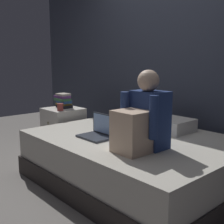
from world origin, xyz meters
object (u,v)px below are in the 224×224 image
person_sitting (143,120)px  mug (60,107)px  bed (134,160)px  laptop (99,132)px  pillow (165,123)px  book_stack (63,101)px  nightstand (64,130)px

person_sitting → mug: person_sitting is taller
bed → laptop: 0.45m
bed → person_sitting: (0.33, -0.25, 0.49)m
laptop → mug: 1.00m
bed → person_sitting: size_ratio=3.05×
pillow → mug: bearing=-155.1°
person_sitting → book_stack: (-1.67, 0.29, -0.05)m
nightstand → person_sitting: (1.63, -0.26, 0.43)m
pillow → bed: bearing=-93.1°
laptop → pillow: 0.77m
laptop → bed: bearing=55.4°
person_sitting → laptop: size_ratio=2.05×
pillow → nightstand: bearing=-161.8°
bed → pillow: bearing=86.9°
laptop → book_stack: book_stack is taller
pillow → person_sitting: bearing=-66.1°
laptop → book_stack: size_ratio=1.35×
laptop → pillow: laptop is taller
nightstand → person_sitting: 1.71m
person_sitting → pillow: 0.78m
person_sitting → laptop: bearing=-176.1°
person_sitting → mug: (-1.50, 0.14, -0.10)m
nightstand → pillow: 1.42m
book_stack → nightstand: bearing=-41.3°
nightstand → mug: mug is taller
nightstand → mug: (0.13, -0.12, 0.34)m
laptop → nightstand: bearing=164.9°
laptop → book_stack: bearing=163.9°
bed → nightstand: nightstand is taller
nightstand → person_sitting: bearing=-9.1°
nightstand → mug: size_ratio=6.50×
bed → book_stack: (-1.33, 0.04, 0.44)m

